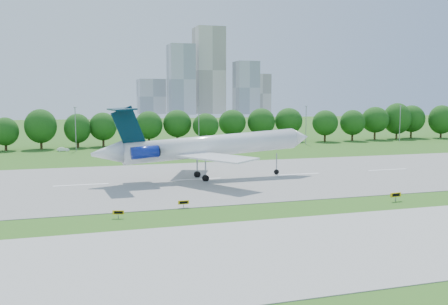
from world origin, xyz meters
TOP-DOWN VIEW (x-y plane):
  - ground at (0.00, 0.00)m, footprint 600.00×600.00m
  - runway at (0.00, 25.00)m, footprint 400.00×45.00m
  - taxiway at (0.00, -18.00)m, footprint 400.00×23.00m
  - tree_line at (0.00, 92.00)m, footprint 288.40×8.40m
  - light_poles at (-2.50, 82.00)m, footprint 175.90×0.25m
  - skyline at (100.16, 390.61)m, footprint 127.00×52.00m
  - airliner at (0.92, 24.87)m, footprint 41.33×30.01m
  - taxi_sign_left at (-7.38, 2.91)m, footprint 1.47×0.20m
  - taxi_sign_centre at (-16.23, -0.35)m, footprint 1.40×0.56m
  - taxi_sign_right at (22.34, -1.75)m, footprint 1.80×0.42m
  - service_vehicle_a at (-23.48, 82.81)m, footprint 3.32×1.47m

SIDE VIEW (x-z plane):
  - ground at x=0.00m, z-range 0.00..0.00m
  - runway at x=0.00m, z-range 0.00..0.08m
  - taxiway at x=0.00m, z-range 0.00..0.08m
  - service_vehicle_a at x=-23.48m, z-range 0.00..1.06m
  - taxi_sign_centre at x=-16.23m, z-range 0.24..1.23m
  - taxi_sign_left at x=-7.38m, z-range 0.25..1.28m
  - taxi_sign_right at x=22.34m, z-range 0.30..1.56m
  - airliner at x=0.92m, z-range -0.59..12.77m
  - tree_line at x=0.00m, z-range 0.99..11.39m
  - light_poles at x=-2.50m, z-range 0.24..12.43m
  - skyline at x=100.16m, z-range -9.54..70.46m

